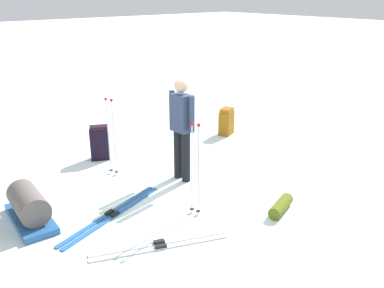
{
  "coord_description": "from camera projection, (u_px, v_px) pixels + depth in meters",
  "views": [
    {
      "loc": [
        -4.64,
        3.9,
        2.97
      ],
      "look_at": [
        0.0,
        0.0,
        0.7
      ],
      "focal_mm": 38.54,
      "sensor_mm": 36.0,
      "label": 1
    }
  ],
  "objects": [
    {
      "name": "backpack_large_dark",
      "position": [
        100.0,
        143.0,
        7.61
      ],
      "size": [
        0.34,
        0.41,
        0.65
      ],
      "color": "black",
      "rests_on": "ground_plane"
    },
    {
      "name": "ski_pair_near",
      "position": [
        112.0,
        215.0,
        5.78
      ],
      "size": [
        0.78,
        1.89,
        0.05
      ],
      "color": "#265EA0",
      "rests_on": "ground_plane"
    },
    {
      "name": "skier_standing",
      "position": [
        182.0,
        125.0,
        6.57
      ],
      "size": [
        0.57,
        0.23,
        1.7
      ],
      "color": "black",
      "rests_on": "ground_plane"
    },
    {
      "name": "ski_pair_far",
      "position": [
        160.0,
        245.0,
        5.08
      ],
      "size": [
        0.82,
        1.67,
        0.05
      ],
      "color": "silver",
      "rests_on": "ground_plane"
    },
    {
      "name": "ski_poles_planted_far",
      "position": [
        195.0,
        165.0,
        5.57
      ],
      "size": [
        0.17,
        0.1,
        1.35
      ],
      "color": "#ACB7C8",
      "rests_on": "ground_plane"
    },
    {
      "name": "ground_plane",
      "position": [
        192.0,
        184.0,
        6.72
      ],
      "size": [
        80.0,
        80.0,
        0.0
      ],
      "primitive_type": "plane",
      "color": "white"
    },
    {
      "name": "gear_sled",
      "position": [
        29.0,
        207.0,
        5.55
      ],
      "size": [
        1.12,
        0.54,
        0.49
      ],
      "color": "#23538F",
      "rests_on": "ground_plane"
    },
    {
      "name": "sleeping_mat_rolled",
      "position": [
        281.0,
        206.0,
        5.85
      ],
      "size": [
        0.35,
        0.58,
        0.18
      ],
      "primitive_type": "cylinder",
      "rotation": [
        0.0,
        1.57,
        5.04
      ],
      "color": "#555E19",
      "rests_on": "ground_plane"
    },
    {
      "name": "ski_poles_planted_near",
      "position": [
        111.0,
        133.0,
        6.82
      ],
      "size": [
        0.19,
        0.11,
        1.34
      ],
      "color": "#AFBFC1",
      "rests_on": "ground_plane"
    },
    {
      "name": "backpack_bright",
      "position": [
        226.0,
        122.0,
        8.93
      ],
      "size": [
        0.35,
        0.4,
        0.59
      ],
      "color": "#885311",
      "rests_on": "ground_plane"
    }
  ]
}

